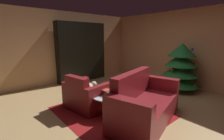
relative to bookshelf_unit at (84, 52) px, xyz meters
name	(u,v)px	position (x,y,z in m)	size (l,w,h in m)	color
ground_plane	(123,106)	(2.66, -0.55, -1.06)	(6.88, 6.88, 0.00)	tan
wall_back	(181,48)	(2.66, 2.15, 0.19)	(5.85, 0.06, 2.50)	tan
wall_left	(68,48)	(-0.23, -0.55, 0.19)	(0.06, 5.46, 2.50)	tan
area_rug	(111,112)	(2.71, -1.00, -1.05)	(2.26, 1.97, 0.01)	maroon
bookshelf_unit	(84,52)	(0.00, 0.00, 0.00)	(0.33, 1.87, 2.15)	black
armchair_red	(86,96)	(2.18, -1.29, -0.77)	(1.04, 0.87, 0.80)	maroon
couch_red	(144,105)	(3.41, -0.72, -0.73)	(1.25, 1.92, 0.95)	maroon
coffee_table	(108,97)	(2.71, -1.08, -0.68)	(0.69, 0.69, 0.41)	black
book_stack_on_table	(106,92)	(2.69, -1.09, -0.59)	(0.23, 0.18, 0.12)	#D7C054
bottle_on_table	(116,90)	(2.80, -0.91, -0.55)	(0.06, 0.06, 0.23)	#621F0F
decorated_tree	(181,67)	(2.97, 1.58, -0.32)	(1.14, 1.14, 1.45)	brown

